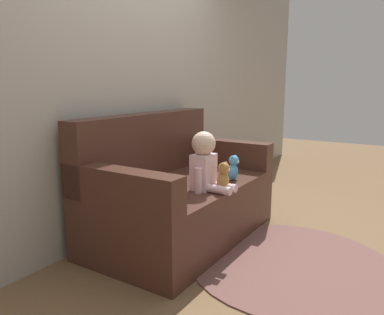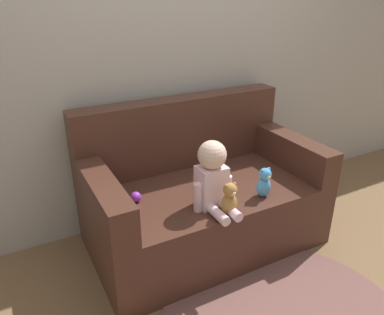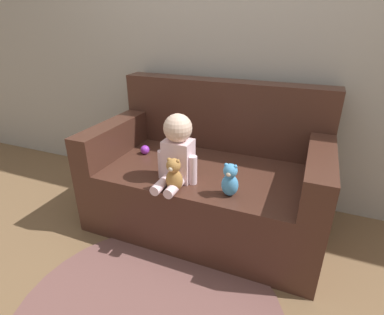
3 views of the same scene
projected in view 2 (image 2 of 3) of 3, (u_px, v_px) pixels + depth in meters
name	position (u px, v px, depth m)	size (l,w,h in m)	color
ground_plane	(204.00, 240.00, 2.81)	(12.00, 12.00, 0.00)	brown
wall_back	(169.00, 52.00, 2.71)	(8.00, 0.05, 2.60)	#ADA89E
couch	(200.00, 196.00, 2.72)	(1.61, 0.92, 1.01)	#47281E
person_baby	(213.00, 177.00, 2.27)	(0.27, 0.34, 0.43)	silver
teddy_bear_brown	(229.00, 199.00, 2.22)	(0.10, 0.10, 0.22)	#AD7A3D
plush_toy_side	(264.00, 182.00, 2.42)	(0.10, 0.09, 0.21)	#4C9EDB
toy_ball	(136.00, 197.00, 2.39)	(0.07, 0.07, 0.07)	purple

